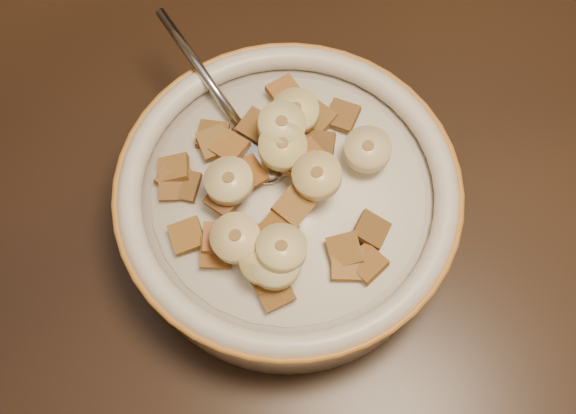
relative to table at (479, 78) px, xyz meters
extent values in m
cube|color=#422816|center=(0.00, 0.00, -0.78)|extent=(4.00, 4.50, 0.10)
cube|color=black|center=(0.00, 0.00, 0.00)|extent=(1.42, 0.94, 0.04)
cylinder|color=beige|center=(-0.19, -0.09, 0.05)|extent=(0.22, 0.22, 0.05)
cylinder|color=white|center=(-0.19, -0.09, 0.07)|extent=(0.18, 0.18, 0.00)
ellipsoid|color=#A9ACB3|center=(-0.20, -0.06, 0.08)|extent=(0.05, 0.06, 0.01)
cube|color=brown|center=(-0.16, -0.05, 0.08)|extent=(0.03, 0.03, 0.01)
cube|color=brown|center=(-0.17, -0.08, 0.09)|extent=(0.03, 0.03, 0.01)
cube|color=#9A592C|center=(-0.24, -0.12, 0.08)|extent=(0.03, 0.02, 0.01)
cube|color=brown|center=(-0.14, -0.05, 0.08)|extent=(0.03, 0.03, 0.01)
cube|color=brown|center=(-0.18, -0.06, 0.09)|extent=(0.03, 0.03, 0.01)
cube|color=olive|center=(-0.17, -0.15, 0.08)|extent=(0.03, 0.03, 0.01)
cube|color=#915D2D|center=(-0.17, -0.02, 0.08)|extent=(0.03, 0.03, 0.01)
cube|color=brown|center=(-0.26, -0.07, 0.08)|extent=(0.02, 0.02, 0.01)
cube|color=brown|center=(-0.23, -0.09, 0.09)|extent=(0.03, 0.03, 0.01)
cube|color=brown|center=(-0.16, -0.15, 0.08)|extent=(0.03, 0.03, 0.01)
cube|color=brown|center=(-0.25, -0.12, 0.08)|extent=(0.03, 0.03, 0.01)
cube|color=#9A5727|center=(-0.22, -0.05, 0.08)|extent=(0.03, 0.03, 0.01)
cube|color=brown|center=(-0.15, -0.13, 0.08)|extent=(0.03, 0.03, 0.01)
cube|color=#915A22|center=(-0.22, -0.16, 0.08)|extent=(0.02, 0.02, 0.01)
cube|color=brown|center=(-0.22, -0.15, 0.08)|extent=(0.03, 0.03, 0.01)
cube|color=#9D6237|center=(-0.26, -0.06, 0.08)|extent=(0.03, 0.03, 0.01)
cube|color=brown|center=(-0.23, -0.05, 0.08)|extent=(0.02, 0.02, 0.01)
cube|color=#96531E|center=(-0.18, -0.08, 0.10)|extent=(0.03, 0.03, 0.01)
cube|color=brown|center=(-0.26, -0.06, 0.08)|extent=(0.02, 0.02, 0.01)
cube|color=#975A26|center=(-0.18, -0.08, 0.09)|extent=(0.03, 0.03, 0.01)
cube|color=brown|center=(-0.26, -0.07, 0.08)|extent=(0.03, 0.03, 0.01)
cube|color=#98652C|center=(-0.19, -0.11, 0.09)|extent=(0.03, 0.03, 0.01)
cube|color=#995E27|center=(-0.20, -0.04, 0.08)|extent=(0.03, 0.03, 0.01)
cube|color=brown|center=(-0.26, -0.11, 0.08)|extent=(0.02, 0.02, 0.01)
cube|color=brown|center=(-0.17, -0.14, 0.08)|extent=(0.02, 0.02, 0.01)
cube|color=brown|center=(-0.20, -0.12, 0.09)|extent=(0.03, 0.03, 0.01)
cube|color=brown|center=(-0.21, -0.12, 0.09)|extent=(0.02, 0.02, 0.01)
cube|color=brown|center=(-0.21, -0.08, 0.09)|extent=(0.03, 0.03, 0.01)
cube|color=brown|center=(-0.23, -0.04, 0.08)|extent=(0.03, 0.03, 0.01)
cube|color=brown|center=(-0.18, -0.08, 0.09)|extent=(0.02, 0.02, 0.01)
cube|color=brown|center=(-0.16, -0.07, 0.09)|extent=(0.03, 0.03, 0.01)
cube|color=#855B15|center=(-0.19, -0.07, 0.09)|extent=(0.02, 0.02, 0.01)
cylinder|color=#E3C382|center=(-0.17, -0.10, 0.10)|extent=(0.03, 0.03, 0.01)
cylinder|color=beige|center=(-0.21, -0.14, 0.09)|extent=(0.04, 0.04, 0.01)
cylinder|color=#FFECA2|center=(-0.19, -0.06, 0.10)|extent=(0.04, 0.04, 0.01)
cylinder|color=#DECD6B|center=(-0.19, -0.07, 0.10)|extent=(0.04, 0.04, 0.01)
cylinder|color=#D1C46D|center=(-0.22, -0.14, 0.09)|extent=(0.04, 0.04, 0.01)
cylinder|color=#E6D47E|center=(-0.21, -0.14, 0.10)|extent=(0.04, 0.04, 0.02)
cylinder|color=tan|center=(-0.13, -0.08, 0.09)|extent=(0.04, 0.04, 0.01)
cylinder|color=#DBB769|center=(-0.23, -0.12, 0.10)|extent=(0.04, 0.04, 0.01)
cylinder|color=#CEC575|center=(-0.17, -0.05, 0.10)|extent=(0.04, 0.04, 0.01)
cylinder|color=#F8E0A3|center=(-0.23, -0.08, 0.10)|extent=(0.04, 0.04, 0.01)
camera|label=1|loc=(-0.24, -0.28, 0.50)|focal=45.00mm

